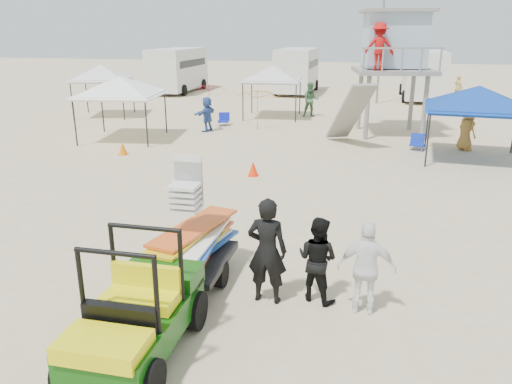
% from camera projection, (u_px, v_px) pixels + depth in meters
% --- Properties ---
extents(ground, '(140.00, 140.00, 0.00)m').
position_uv_depth(ground, '(187.00, 317.00, 8.41)').
color(ground, beige).
rests_on(ground, ground).
extents(utility_cart, '(1.30, 2.47, 1.87)m').
position_uv_depth(utility_cart, '(133.00, 305.00, 7.11)').
color(utility_cart, '#0E490B').
rests_on(utility_cart, ground).
extents(surf_trailer, '(1.31, 2.40, 2.18)m').
position_uv_depth(surf_trailer, '(191.00, 240.00, 9.26)').
color(surf_trailer, black).
rests_on(surf_trailer, ground).
extents(man_left, '(0.71, 0.48, 1.93)m').
position_uv_depth(man_left, '(267.00, 251.00, 8.64)').
color(man_left, black).
rests_on(man_left, ground).
extents(man_mid, '(0.93, 0.84, 1.56)m').
position_uv_depth(man_mid, '(317.00, 259.00, 8.74)').
color(man_mid, black).
rests_on(man_mid, ground).
extents(man_right, '(0.98, 0.44, 1.65)m').
position_uv_depth(man_right, '(367.00, 268.00, 8.31)').
color(man_right, white).
rests_on(man_right, ground).
extents(lifeguard_tower, '(3.83, 3.83, 5.33)m').
position_uv_depth(lifeguard_tower, '(393.00, 45.00, 22.01)').
color(lifeguard_tower, gray).
rests_on(lifeguard_tower, ground).
extents(canopy_blue, '(3.63, 3.63, 3.12)m').
position_uv_depth(canopy_blue, '(479.00, 90.00, 17.81)').
color(canopy_blue, black).
rests_on(canopy_blue, ground).
extents(canopy_white_a, '(3.60, 3.60, 3.13)m').
position_uv_depth(canopy_white_a, '(120.00, 79.00, 21.28)').
color(canopy_white_a, black).
rests_on(canopy_white_a, ground).
extents(canopy_white_b, '(3.49, 3.49, 3.21)m').
position_uv_depth(canopy_white_b, '(101.00, 67.00, 27.12)').
color(canopy_white_b, black).
rests_on(canopy_white_b, ground).
extents(canopy_white_c, '(3.14, 3.14, 3.21)m').
position_uv_depth(canopy_white_c, '(273.00, 68.00, 26.71)').
color(canopy_white_c, black).
rests_on(canopy_white_c, ground).
extents(umbrella_a, '(2.61, 2.63, 1.83)m').
position_uv_depth(umbrella_a, '(209.00, 100.00, 27.36)').
color(umbrella_a, red).
rests_on(umbrella_a, ground).
extents(umbrella_b, '(3.04, 3.04, 1.95)m').
position_uv_depth(umbrella_b, '(258.00, 109.00, 23.87)').
color(umbrella_b, orange).
rests_on(umbrella_b, ground).
extents(cone_near, '(0.34, 0.34, 0.50)m').
position_uv_depth(cone_near, '(253.00, 169.00, 16.44)').
color(cone_near, '#FE2E08').
rests_on(cone_near, ground).
extents(cone_far, '(0.34, 0.34, 0.50)m').
position_uv_depth(cone_far, '(123.00, 148.00, 19.24)').
color(cone_far, orange).
rests_on(cone_far, ground).
extents(beach_chair_a, '(0.67, 0.73, 0.64)m').
position_uv_depth(beach_chair_a, '(224.00, 119.00, 25.14)').
color(beach_chair_a, '#0F1BA9').
rests_on(beach_chair_a, ground).
extents(beach_chair_b, '(0.67, 0.73, 0.64)m').
position_uv_depth(beach_chair_b, '(417.00, 142.00, 20.04)').
color(beach_chair_b, '#0F2BAC').
rests_on(beach_chair_b, ground).
extents(rv_far_left, '(2.64, 6.80, 3.25)m').
position_uv_depth(rv_far_left, '(178.00, 68.00, 38.22)').
color(rv_far_left, silver).
rests_on(rv_far_left, ground).
extents(rv_mid_left, '(2.65, 6.50, 3.25)m').
position_uv_depth(rv_mid_left, '(297.00, 69.00, 37.66)').
color(rv_mid_left, silver).
rests_on(rv_mid_left, ground).
extents(rv_mid_right, '(2.64, 7.00, 3.25)m').
position_uv_depth(rv_mid_right, '(423.00, 73.00, 34.31)').
color(rv_mid_right, silver).
rests_on(rv_mid_right, ground).
extents(light_pole_left, '(0.14, 0.14, 8.00)m').
position_uv_depth(light_pole_left, '(381.00, 40.00, 31.51)').
color(light_pole_left, slate).
rests_on(light_pole_left, ground).
extents(distant_beachgoers, '(13.99, 16.77, 1.86)m').
position_uv_depth(distant_beachgoers, '(328.00, 107.00, 25.21)').
color(distant_beachgoers, '#3758A5').
rests_on(distant_beachgoers, ground).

